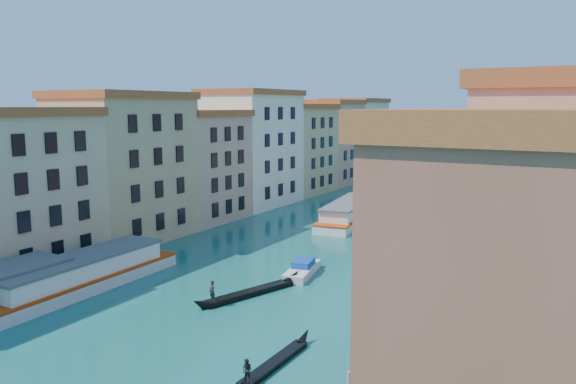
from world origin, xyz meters
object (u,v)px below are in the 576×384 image
Objects in this scene: vaporetto_far at (349,212)px; gondola_fore at (249,291)px; vaporetto_near at (80,275)px; gondola_right at (273,362)px.

vaporetto_far is 37.56m from gondola_fore.
gondola_fore is (15.58, 6.82, -1.08)m from vaporetto_near.
gondola_right is at bearing -12.35° from vaporetto_near.
vaporetto_far reaches higher than gondola_fore.
gondola_right is at bearing -32.10° from gondola_fore.
vaporetto_far is at bearing 108.05° from gondola_right.
vaporetto_near is 2.19× the size of gondola_right.
vaporetto_near is 1.76× the size of gondola_fore.
vaporetto_near is 17.05m from gondola_fore.
gondola_fore is 15.26m from gondola_right.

